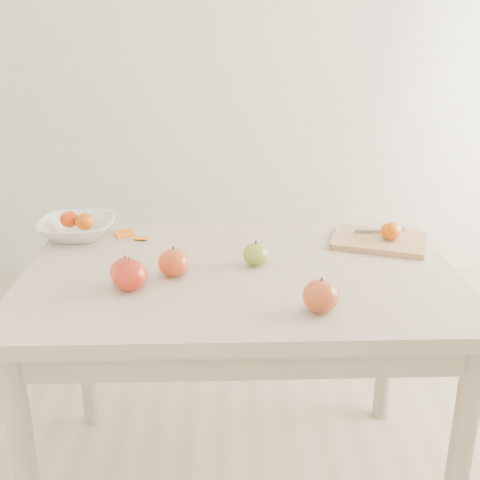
{
  "coord_description": "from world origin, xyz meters",
  "views": [
    {
      "loc": [
        -0.05,
        -1.54,
        1.41
      ],
      "look_at": [
        0.0,
        0.05,
        0.82
      ],
      "focal_mm": 45.0,
      "sensor_mm": 36.0,
      "label": 1
    }
  ],
  "objects": [
    {
      "name": "table",
      "position": [
        0.0,
        0.0,
        0.65
      ],
      "size": [
        1.2,
        0.8,
        0.75
      ],
      "color": "beige",
      "rests_on": "ground"
    },
    {
      "name": "cutting_board",
      "position": [
        0.44,
        0.19,
        0.76
      ],
      "size": [
        0.33,
        0.29,
        0.02
      ],
      "primitive_type": "cube",
      "rotation": [
        0.0,
        0.0,
        -0.35
      ],
      "color": "tan",
      "rests_on": "table"
    },
    {
      "name": "apple_green",
      "position": [
        0.04,
        0.03,
        0.78
      ],
      "size": [
        0.07,
        0.07,
        0.07
      ],
      "primitive_type": "ellipsoid",
      "color": "#5A851F",
      "rests_on": "table"
    },
    {
      "name": "fruit_bowl",
      "position": [
        -0.51,
        0.28,
        0.78
      ],
      "size": [
        0.24,
        0.24,
        0.06
      ],
      "primitive_type": "imported",
      "color": "white",
      "rests_on": "table"
    },
    {
      "name": "paring_knife",
      "position": [
        0.49,
        0.26,
        0.78
      ],
      "size": [
        0.17,
        0.05,
        0.01
      ],
      "color": "silver",
      "rests_on": "cutting_board"
    },
    {
      "name": "orange_peel_a",
      "position": [
        -0.37,
        0.29,
        0.75
      ],
      "size": [
        0.07,
        0.07,
        0.01
      ],
      "primitive_type": "cube",
      "rotation": [
        0.21,
        0.0,
        0.5
      ],
      "color": "orange",
      "rests_on": "table"
    },
    {
      "name": "apple_red_e",
      "position": [
        0.18,
        -0.26,
        0.79
      ],
      "size": [
        0.09,
        0.09,
        0.08
      ],
      "primitive_type": "ellipsoid",
      "color": "maroon",
      "rests_on": "table"
    },
    {
      "name": "bowl_tangerine_near",
      "position": [
        -0.54,
        0.29,
        0.81
      ],
      "size": [
        0.06,
        0.06,
        0.05
      ],
      "primitive_type": "ellipsoid",
      "color": "#D63C07",
      "rests_on": "fruit_bowl"
    },
    {
      "name": "bowl_tangerine_far",
      "position": [
        -0.48,
        0.27,
        0.81
      ],
      "size": [
        0.06,
        0.06,
        0.05
      ],
      "primitive_type": "ellipsoid",
      "color": "#D45807",
      "rests_on": "fruit_bowl"
    },
    {
      "name": "apple_red_d",
      "position": [
        -0.3,
        -0.09,
        0.79
      ],
      "size": [
        0.08,
        0.08,
        0.08
      ],
      "primitive_type": "ellipsoid",
      "color": "maroon",
      "rests_on": "table"
    },
    {
      "name": "apple_red_b",
      "position": [
        -0.18,
        -0.04,
        0.79
      ],
      "size": [
        0.09,
        0.09,
        0.08
      ],
      "primitive_type": "ellipsoid",
      "color": "maroon",
      "rests_on": "table"
    },
    {
      "name": "orange_peel_b",
      "position": [
        -0.31,
        0.25,
        0.75
      ],
      "size": [
        0.05,
        0.05,
        0.01
      ],
      "primitive_type": "cube",
      "rotation": [
        -0.14,
        0.0,
        -0.27
      ],
      "color": "orange",
      "rests_on": "table"
    },
    {
      "name": "board_tangerine",
      "position": [
        0.47,
        0.18,
        0.8
      ],
      "size": [
        0.06,
        0.06,
        0.05
      ],
      "primitive_type": "ellipsoid",
      "color": "#C95207",
      "rests_on": "cutting_board"
    },
    {
      "name": "apple_red_c",
      "position": [
        -0.29,
        -0.12,
        0.79
      ],
      "size": [
        0.09,
        0.09,
        0.08
      ],
      "primitive_type": "ellipsoid",
      "color": "maroon",
      "rests_on": "table"
    }
  ]
}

